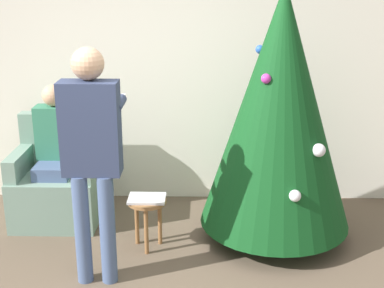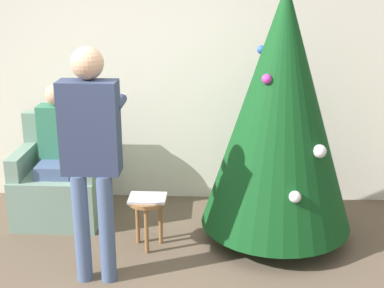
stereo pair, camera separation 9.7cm
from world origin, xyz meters
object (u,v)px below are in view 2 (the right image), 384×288
christmas_tree (280,109)px  person_seated (58,147)px  person_standing (91,145)px  armchair (61,183)px  side_stool (148,209)px

christmas_tree → person_seated: (-2.01, 0.31, -0.46)m
christmas_tree → person_standing: christmas_tree is taller
christmas_tree → armchair: 2.21m
christmas_tree → armchair: christmas_tree is taller
person_seated → person_standing: bearing=-60.7°
person_seated → side_stool: 1.12m
person_seated → person_standing: size_ratio=0.72×
christmas_tree → person_seated: size_ratio=1.71×
person_seated → armchair: bearing=90.0°
person_standing → side_stool: size_ratio=4.01×
person_standing → side_stool: (0.34, 0.48, -0.73)m
person_seated → christmas_tree: bearing=-8.8°
person_standing → christmas_tree: bearing=26.0°
person_seated → person_standing: (0.57, -1.02, 0.36)m
christmas_tree → side_stool: (-1.11, -0.23, -0.83)m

